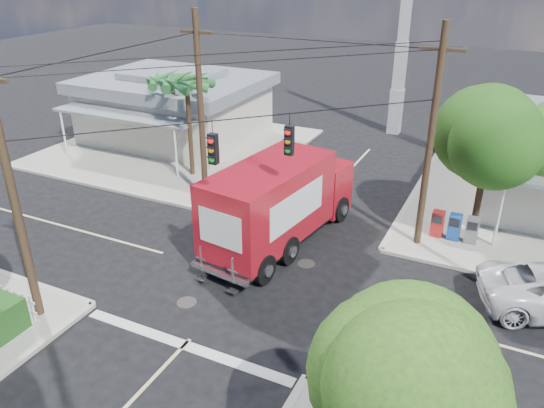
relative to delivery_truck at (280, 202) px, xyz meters
The scene contains 12 objects.
ground 3.47m from the delivery_truck, 87.99° to the right, with size 120.00×120.00×0.00m, color black.
sidewalk_nw 13.52m from the delivery_truck, 143.55° to the left, with size 14.12×14.12×0.14m.
road_markings 4.77m from the delivery_truck, 88.66° to the right, with size 32.00×32.00×0.01m.
building_nw 15.26m from the delivery_truck, 141.26° to the left, with size 10.80×10.20×4.30m.
radio_tower 17.50m from the delivery_truck, 87.98° to the left, with size 0.80×0.80×17.00m.
tree_ne_front 8.75m from the delivery_truck, 27.70° to the left, with size 4.21×4.14×6.66m.
tree_se 12.59m from the delivery_truck, 55.01° to the right, with size 3.67×3.54×5.62m.
palm_nw_front 9.26m from the delivery_truck, 148.23° to the left, with size 3.01×3.08×5.59m.
palm_nw_back 11.54m from the delivery_truck, 147.10° to the left, with size 3.01×3.08×5.19m.
utility_poles 3.44m from the delivery_truck, 138.39° to the right, with size 12.00×10.68×9.00m.
vending_boxes 7.47m from the delivery_truck, 26.42° to the left, with size 1.90×0.50×1.10m.
delivery_truck is the anchor object (origin of this frame).
Camera 1 is at (8.17, -14.87, 11.12)m, focal length 35.00 mm.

